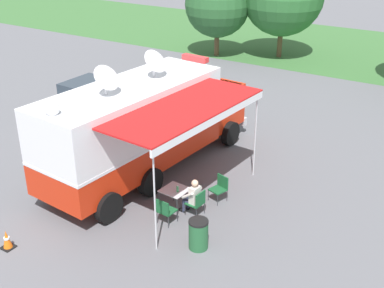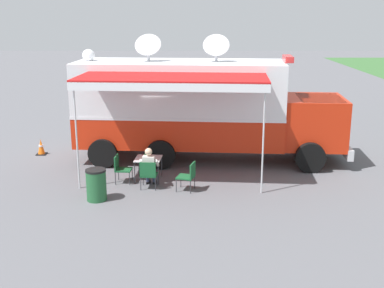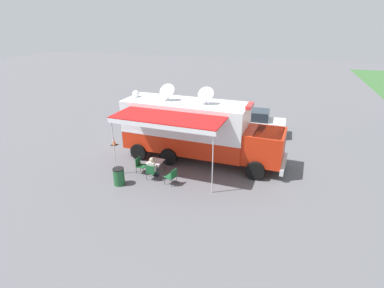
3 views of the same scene
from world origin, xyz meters
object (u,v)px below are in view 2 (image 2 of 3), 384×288
(folding_chair_beside_table, at_px, (120,167))
(traffic_cone, at_px, (41,147))
(folding_table, at_px, (148,160))
(folding_chair_spare_by_truck, at_px, (189,174))
(car_behind_truck, at_px, (260,106))
(seated_responder, at_px, (149,166))
(folding_chair_at_table, at_px, (148,173))
(trash_bin, at_px, (96,185))
(command_truck, at_px, (201,106))
(water_bottle, at_px, (146,156))

(folding_chair_beside_table, xyz_separation_m, traffic_cone, (-3.13, -3.40, -0.23))
(folding_table, distance_m, folding_chair_beside_table, 0.89)
(folding_chair_spare_by_truck, bearing_deg, car_behind_truck, 159.54)
(seated_responder, bearing_deg, traffic_cone, -129.26)
(folding_chair_at_table, xyz_separation_m, folding_chair_beside_table, (-0.60, -0.92, 0.00))
(car_behind_truck, bearing_deg, trash_bin, -31.63)
(command_truck, height_order, traffic_cone, command_truck)
(folding_table, bearing_deg, water_bottle, -23.43)
(folding_table, xyz_separation_m, folding_chair_spare_by_truck, (0.94, 1.28, -0.16))
(seated_responder, bearing_deg, folding_chair_spare_by_truck, 74.49)
(trash_bin, xyz_separation_m, traffic_cone, (-4.62, -2.92, -0.18))
(command_truck, xyz_separation_m, folding_chair_spare_by_truck, (3.26, -0.42, -1.43))
(folding_chair_spare_by_truck, bearing_deg, seated_responder, -105.51)
(folding_table, height_order, water_bottle, water_bottle)
(command_truck, distance_m, water_bottle, 3.22)
(folding_chair_beside_table, bearing_deg, trash_bin, -17.76)
(command_truck, bearing_deg, folding_chair_at_table, -27.54)
(folding_chair_beside_table, relative_size, trash_bin, 0.96)
(folding_chair_spare_by_truck, height_order, car_behind_truck, car_behind_truck)
(seated_responder, xyz_separation_m, car_behind_truck, (-8.48, 4.48, 0.23))
(command_truck, distance_m, seated_responder, 3.59)
(seated_responder, bearing_deg, car_behind_truck, 152.16)
(seated_responder, relative_size, trash_bin, 1.37)
(folding_chair_beside_table, bearing_deg, water_bottle, 94.34)
(folding_chair_at_table, height_order, folding_chair_spare_by_truck, same)
(folding_chair_spare_by_truck, bearing_deg, command_truck, 172.65)
(folding_chair_at_table, bearing_deg, folding_table, -174.99)
(folding_table, distance_m, folding_chair_spare_by_truck, 1.59)
(command_truck, bearing_deg, folding_table, -36.18)
(water_bottle, distance_m, folding_chair_at_table, 0.74)
(water_bottle, bearing_deg, car_behind_truck, 150.01)
(command_truck, relative_size, folding_chair_at_table, 11.09)
(water_bottle, height_order, trash_bin, water_bottle)
(seated_responder, distance_m, car_behind_truck, 9.59)
(folding_chair_spare_by_truck, distance_m, seated_responder, 1.24)
(folding_chair_at_table, bearing_deg, car_behind_truck, 152.60)
(water_bottle, xyz_separation_m, traffic_cone, (-3.07, -4.18, -0.55))
(folding_table, height_order, folding_chair_spare_by_truck, folding_chair_spare_by_truck)
(command_truck, xyz_separation_m, folding_table, (2.32, -1.70, -1.27))
(trash_bin, bearing_deg, car_behind_truck, 148.37)
(trash_bin, bearing_deg, command_truck, 143.00)
(folding_table, xyz_separation_m, car_behind_truck, (-7.87, 4.56, 0.21))
(folding_chair_spare_by_truck, relative_size, car_behind_truck, 0.21)
(folding_table, xyz_separation_m, folding_chair_at_table, (0.80, 0.07, -0.16))
(folding_table, distance_m, seated_responder, 0.62)
(water_bottle, height_order, seated_responder, seated_responder)
(trash_bin, bearing_deg, seated_responder, 127.44)
(folding_chair_spare_by_truck, height_order, trash_bin, trash_bin)
(trash_bin, bearing_deg, folding_table, 141.91)
(traffic_cone, bearing_deg, water_bottle, 53.71)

